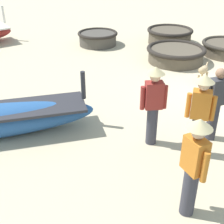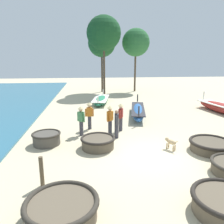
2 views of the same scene
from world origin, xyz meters
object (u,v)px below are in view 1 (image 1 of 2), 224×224
fisherman_crouching (200,111)px  coracle_nearest (98,38)px  fisherman_with_hat (153,101)px  fisherman_hauling (215,103)px  coracle_center (176,54)px  dog (203,71)px  fisherman_by_coracle (194,163)px  coracle_weathered (170,35)px

fisherman_crouching → coracle_nearest: bearing=-9.4°
fisherman_with_hat → fisherman_crouching: 0.89m
coracle_nearest → fisherman_hauling: bearing=175.4°
coracle_center → fisherman_with_hat: size_ratio=1.20×
fisherman_hauling → dog: fisherman_hauling is taller
coracle_center → fisherman_by_coracle: (-5.64, 3.91, 0.67)m
coracle_nearest → fisherman_crouching: size_ratio=0.95×
coracle_center → fisherman_crouching: 5.35m
coracle_nearest → fisherman_crouching: 7.60m
fisherman_with_hat → fisherman_by_coracle: same height
coracle_center → fisherman_by_coracle: bearing=145.3°
fisherman_by_coracle → fisherman_hauling: fisherman_by_coracle is taller
coracle_nearest → fisherman_hauling: (-7.18, 0.58, 0.55)m
coracle_weathered → dog: bearing=158.5°
fisherman_by_coracle → fisherman_crouching: bearing=-43.1°
fisherman_with_hat → coracle_nearest: bearing=-14.8°
fisherman_crouching → fisherman_with_hat: bearing=38.6°
fisherman_crouching → fisherman_hauling: (0.29, -0.66, -0.12)m
fisherman_with_hat → fisherman_crouching: same height
fisherman_with_hat → coracle_center: bearing=-41.8°
fisherman_hauling → dog: size_ratio=2.61×
coracle_weathered → fisherman_hauling: 6.92m
coracle_center → fisherman_by_coracle: fisherman_by_coracle is taller
fisherman_by_coracle → fisherman_hauling: (1.45, -1.74, -0.12)m
coracle_weathered → dog: size_ratio=3.03×
fisherman_hauling → coracle_center: bearing=-27.4°
fisherman_hauling → dog: (2.37, -1.79, -0.46)m
coracle_weathered → fisherman_by_coracle: size_ratio=1.09×
fisherman_by_coracle → fisherman_hauling: 2.26m
coracle_center → coracle_weathered: bearing=-29.7°
coracle_weathered → coracle_nearest: (1.09, 2.68, -0.04)m
fisherman_with_hat → fisherman_by_coracle: size_ratio=1.00×
coracle_nearest → fisherman_hauling: size_ratio=1.01×
coracle_weathered → fisherman_hauling: bearing=151.9°
fisherman_with_hat → dog: bearing=-56.9°
fisherman_by_coracle → fisherman_with_hat: bearing=-15.8°
coracle_weathered → fisherman_with_hat: (-5.68, 4.47, 0.63)m
fisherman_crouching → dog: (2.66, -2.45, -0.59)m
fisherman_with_hat → dog: 3.64m
coracle_weathered → fisherman_hauling: (-6.09, 3.26, 0.51)m
fisherman_by_coracle → dog: fisherman_by_coracle is taller
fisherman_crouching → fisherman_hauling: 0.73m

